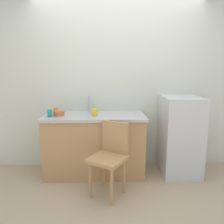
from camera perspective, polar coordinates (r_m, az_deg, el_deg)
The scene contains 12 objects.
ground_plane at distance 2.90m, azimuth 2.29°, elevation -20.80°, with size 8.00×8.00×0.00m, color tan.
back_wall at distance 3.47m, azimuth 1.38°, elevation 7.02°, with size 4.80×0.10×2.57m, color silver.
cabinet_base at distance 3.30m, azimuth -4.41°, elevation -8.59°, with size 1.40×0.60×0.84m, color tan.
countertop at distance 3.18m, azimuth -4.53°, elevation -1.09°, with size 1.44×0.64×0.04m, color #B7B7BC.
faucet at distance 3.41m, azimuth -5.89°, elevation 2.06°, with size 0.02×0.02×0.24m, color #B7B7BC.
refrigerator at distance 3.41m, azimuth 16.94°, elevation -5.78°, with size 0.53×0.63×1.14m, color silver.
chair at distance 2.75m, azimuth -0.53°, elevation -10.96°, with size 0.55×0.55×0.89m.
terracotta_bowl at distance 3.20m, azimuth -13.43°, elevation -0.29°, with size 0.15×0.15×0.07m, color #C67042.
cup_yellow at distance 3.09m, azimuth -4.49°, elevation -0.08°, with size 0.08×0.08×0.11m, color yellow.
cup_green at distance 3.28m, azimuth -4.35°, elevation 0.42°, with size 0.07×0.07×0.09m, color green.
cup_orange at distance 3.41m, azimuth -14.23°, elevation 0.44°, with size 0.07×0.07×0.08m, color orange.
cup_teal at distance 3.14m, azimuth -15.64°, elevation -0.29°, with size 0.07×0.07×0.10m, color teal.
Camera 1 is at (-0.17, -2.46, 1.53)m, focal length 35.69 mm.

